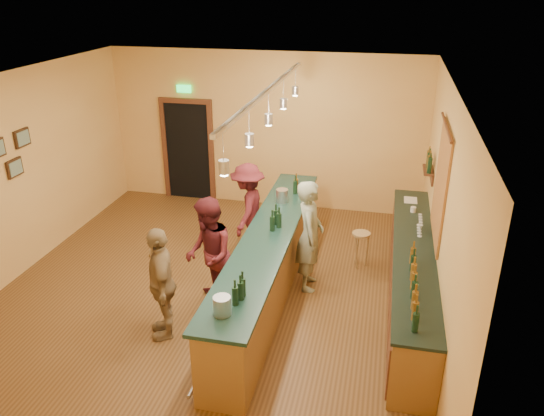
% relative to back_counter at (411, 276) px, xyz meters
% --- Properties ---
extents(floor, '(7.00, 7.00, 0.00)m').
position_rel_back_counter_xyz_m(floor, '(-2.97, -0.18, -0.49)').
color(floor, '#593619').
rests_on(floor, ground).
extents(ceiling, '(6.50, 7.00, 0.02)m').
position_rel_back_counter_xyz_m(ceiling, '(-2.97, -0.18, 2.71)').
color(ceiling, silver).
rests_on(ceiling, wall_back).
extents(wall_back, '(6.50, 0.02, 3.20)m').
position_rel_back_counter_xyz_m(wall_back, '(-2.97, 3.32, 1.11)').
color(wall_back, '#DFA353').
rests_on(wall_back, floor).
extents(wall_front, '(6.50, 0.02, 3.20)m').
position_rel_back_counter_xyz_m(wall_front, '(-2.97, -3.68, 1.11)').
color(wall_front, '#DFA353').
rests_on(wall_front, floor).
extents(wall_left, '(0.02, 7.00, 3.20)m').
position_rel_back_counter_xyz_m(wall_left, '(-6.22, -0.18, 1.11)').
color(wall_left, '#DFA353').
rests_on(wall_left, floor).
extents(wall_right, '(0.02, 7.00, 3.20)m').
position_rel_back_counter_xyz_m(wall_right, '(0.28, -0.18, 1.11)').
color(wall_right, '#DFA353').
rests_on(wall_right, floor).
extents(doorway, '(1.15, 0.09, 2.48)m').
position_rel_back_counter_xyz_m(doorway, '(-4.67, 3.30, 0.64)').
color(doorway, black).
rests_on(doorway, wall_back).
extents(tapestry, '(0.03, 1.40, 1.60)m').
position_rel_back_counter_xyz_m(tapestry, '(0.26, 0.22, 1.36)').
color(tapestry, maroon).
rests_on(tapestry, wall_right).
extents(bottle_shelf, '(0.17, 0.55, 0.54)m').
position_rel_back_counter_xyz_m(bottle_shelf, '(0.20, 1.72, 1.18)').
color(bottle_shelf, '#522818').
rests_on(bottle_shelf, wall_right).
extents(back_counter, '(0.60, 4.55, 1.27)m').
position_rel_back_counter_xyz_m(back_counter, '(0.00, 0.00, 0.00)').
color(back_counter, olive).
rests_on(back_counter, floor).
extents(tasting_bar, '(0.73, 5.10, 1.38)m').
position_rel_back_counter_xyz_m(tasting_bar, '(-2.10, -0.18, 0.12)').
color(tasting_bar, olive).
rests_on(tasting_bar, floor).
extents(pendant_track, '(0.11, 4.60, 0.50)m').
position_rel_back_counter_xyz_m(pendant_track, '(-2.10, -0.18, 2.50)').
color(pendant_track, silver).
rests_on(pendant_track, ceiling).
extents(bartender, '(0.51, 0.70, 1.77)m').
position_rel_back_counter_xyz_m(bartender, '(-1.55, 0.20, 0.40)').
color(bartender, gray).
rests_on(bartender, floor).
extents(customer_a, '(0.93, 1.02, 1.71)m').
position_rel_back_counter_xyz_m(customer_a, '(-2.86, -0.68, 0.37)').
color(customer_a, '#59191E').
rests_on(customer_a, floor).
extents(customer_b, '(0.75, 1.01, 1.59)m').
position_rel_back_counter_xyz_m(customer_b, '(-3.26, -1.43, 0.31)').
color(customer_b, '#997A51').
rests_on(customer_b, floor).
extents(customer_c, '(0.61, 1.05, 1.62)m').
position_rel_back_counter_xyz_m(customer_c, '(-2.78, 1.16, 0.32)').
color(customer_c, '#59191E').
rests_on(customer_c, floor).
extents(bar_stool, '(0.30, 0.30, 0.62)m').
position_rel_back_counter_xyz_m(bar_stool, '(-0.80, 1.02, -0.02)').
color(bar_stool, olive).
rests_on(bar_stool, floor).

